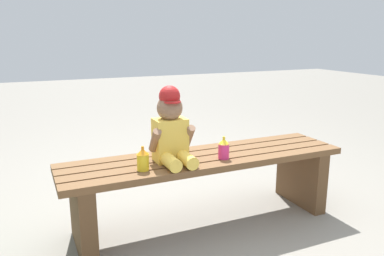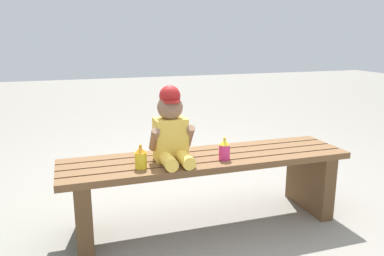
{
  "view_description": "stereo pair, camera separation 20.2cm",
  "coord_description": "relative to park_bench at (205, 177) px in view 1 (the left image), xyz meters",
  "views": [
    {
      "loc": [
        -0.91,
        -1.85,
        1.07
      ],
      "look_at": [
        -0.11,
        -0.05,
        0.59
      ],
      "focal_mm": 35.98,
      "sensor_mm": 36.0,
      "label": 1
    },
    {
      "loc": [
        -0.72,
        -1.92,
        1.07
      ],
      "look_at": [
        -0.11,
        -0.05,
        0.59
      ],
      "focal_mm": 35.98,
      "sensor_mm": 36.0,
      "label": 2
    }
  ],
  "objects": [
    {
      "name": "sippy_cup_right",
      "position": [
        0.07,
        -0.09,
        0.19
      ],
      "size": [
        0.06,
        0.06,
        0.12
      ],
      "color": "#E5337F",
      "rests_on": "park_bench"
    },
    {
      "name": "sippy_cup_left",
      "position": [
        -0.39,
        -0.09,
        0.19
      ],
      "size": [
        0.06,
        0.06,
        0.12
      ],
      "color": "yellow",
      "rests_on": "park_bench"
    },
    {
      "name": "ground_plane",
      "position": [
        0.0,
        0.0,
        -0.28
      ],
      "size": [
        16.0,
        16.0,
        0.0
      ],
      "primitive_type": "plane",
      "color": "gray"
    },
    {
      "name": "park_bench",
      "position": [
        0.0,
        0.0,
        0.0
      ],
      "size": [
        1.61,
        0.4,
        0.41
      ],
      "color": "brown",
      "rests_on": "ground_plane"
    },
    {
      "name": "child_figure",
      "position": [
        -0.21,
        -0.02,
        0.31
      ],
      "size": [
        0.23,
        0.27,
        0.4
      ],
      "color": "#F2C64C",
      "rests_on": "park_bench"
    }
  ]
}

